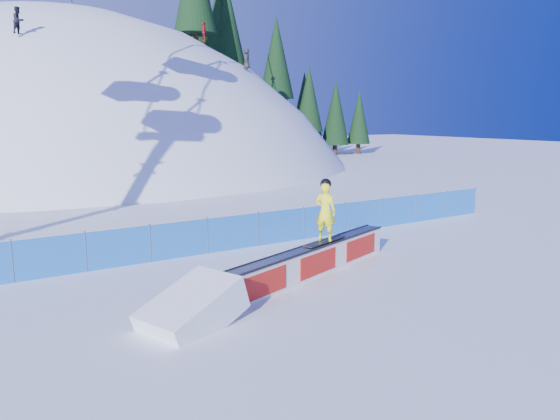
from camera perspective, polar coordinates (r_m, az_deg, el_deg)
ground at (r=16.75m, az=8.65°, el=-6.36°), size 160.00×160.00×0.00m
snow_hill at (r=59.52m, az=-20.53°, el=-13.04°), size 64.00×64.00×64.00m
treeline at (r=62.97m, az=-0.54°, el=14.94°), size 24.35×10.67×21.36m
safety_fence at (r=20.08m, az=0.16°, el=-1.72°), size 22.05×0.05×1.30m
rail_box at (r=16.00m, az=3.32°, el=-5.38°), size 7.31×2.97×0.91m
snow_ramp at (r=12.74m, az=-9.14°, el=-11.71°), size 2.68×2.14×1.45m
snowboarder at (r=16.25m, az=4.76°, el=-0.09°), size 1.84×0.91×1.91m
distant_skiers at (r=46.22m, az=-15.41°, el=18.39°), size 18.25×10.75×6.81m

